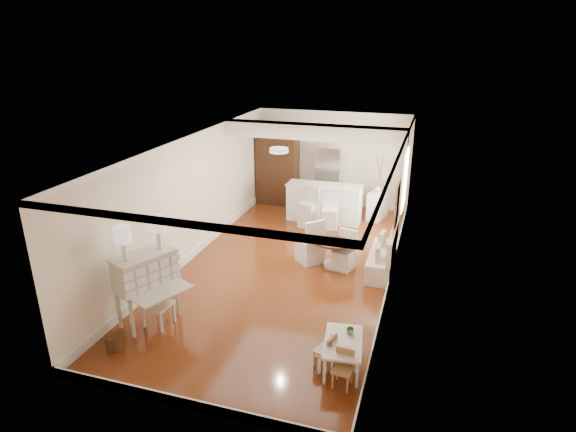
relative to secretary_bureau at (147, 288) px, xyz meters
The scene contains 20 objects.
room 3.76m from the secretary_bureau, 60.42° to the left, with size 9.00×9.04×2.82m.
secretary_bureau is the anchor object (origin of this frame).
gustavian_armchair 0.33m from the secretary_bureau, 11.07° to the right, with size 0.47×0.47×0.82m, color beige.
wicker_basket 1.05m from the secretary_bureau, 96.59° to the right, with size 0.27×0.27×0.27m, color #492D16.
kids_table 3.56m from the secretary_bureau, ahead, with size 0.57×0.95×0.47m, color silver.
kids_chair_a 3.29m from the secretary_bureau, ahead, with size 0.26×0.26×0.54m, color tan.
kids_chair_b 3.30m from the secretary_bureau, ahead, with size 0.28×0.28×0.58m, color #BA7C54.
kids_chair_c 3.69m from the secretary_bureau, 10.40° to the right, with size 0.28×0.28×0.58m, color tan.
banquette 4.91m from the secretary_bureau, 41.28° to the left, with size 0.52×1.60×0.98m, color silver.
dining_table 4.12m from the secretary_bureau, 49.41° to the left, with size 0.97×0.97×0.66m, color #482717.
slip_chair_near 4.24m from the secretary_bureau, 46.96° to the left, with size 0.41×0.43×0.87m, color white.
slip_chair_far 3.85m from the secretary_bureau, 57.03° to the left, with size 0.49×0.52×1.04m, color white.
breakfast_counter 6.11m from the secretary_bureau, 72.87° to the left, with size 2.05×0.65×1.03m, color white.
bar_stool_left 5.48m from the secretary_bureau, 73.97° to the left, with size 0.43×0.43×1.08m, color silver.
bar_stool_right 5.52m from the secretary_bureau, 67.29° to the left, with size 0.40×0.40×0.99m, color white.
pantry_cabinet 6.94m from the secretary_bureau, 89.17° to the left, with size 1.20×0.60×2.30m, color #381E11.
fridge 7.18m from the secretary_bureau, 73.81° to the left, with size 0.75×0.65×1.80m, color silver.
sideboard 7.20m from the secretary_bureau, 63.74° to the left, with size 0.37×0.83×0.79m, color white.
pencil_cup 3.60m from the secretary_bureau, ahead, with size 0.12×0.12×0.10m, color #56945E.
branch_vase 7.17m from the secretary_bureau, 63.81° to the left, with size 0.18×0.18×0.18m, color white.
Camera 1 is at (2.86, -9.09, 4.79)m, focal length 30.00 mm.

